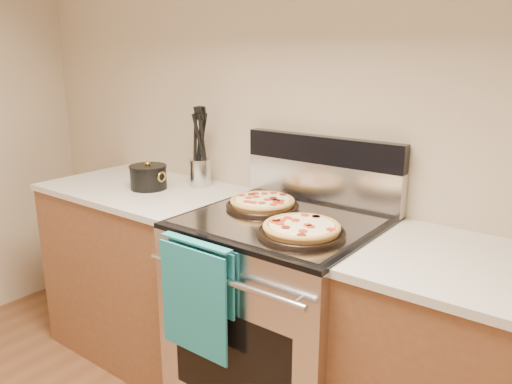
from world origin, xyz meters
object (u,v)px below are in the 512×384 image
Objects in this scene: pepperoni_pizza_back at (262,203)px; saucepan at (148,178)px; range_body at (280,324)px; pepperoni_pizza_front at (302,229)px; utensil_crock at (200,172)px.

saucepan reaches higher than pepperoni_pizza_back.
pepperoni_pizza_front reaches higher than range_body.
range_body is at bearing -1.83° from saucepan.
range_body is 5.00× the size of saucepan.
pepperoni_pizza_back is 0.36m from pepperoni_pizza_front.
utensil_crock is (-0.66, 0.23, 0.53)m from range_body.
saucepan is at bearing -129.92° from utensil_crock.
utensil_crock is (-0.51, 0.16, 0.03)m from pepperoni_pizza_back.
saucepan is (-0.68, -0.04, 0.02)m from pepperoni_pizza_back.
range_body is 0.54m from pepperoni_pizza_front.
pepperoni_pizza_back is at bearing -16.81° from utensil_crock.
range_body is at bearing -25.16° from pepperoni_pizza_back.
pepperoni_pizza_front is at bearing -22.28° from utensil_crock.
saucepan is at bearing 171.97° from pepperoni_pizza_front.
utensil_crock is at bearing 157.72° from pepperoni_pizza_front.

